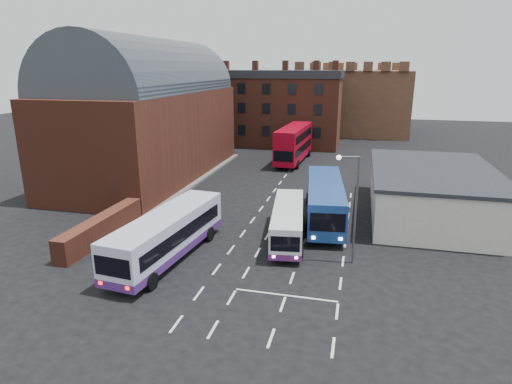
% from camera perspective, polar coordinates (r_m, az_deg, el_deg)
% --- Properties ---
extents(ground, '(180.00, 180.00, 0.00)m').
position_cam_1_polar(ground, '(29.25, -4.76, -9.54)').
color(ground, black).
extents(railway_station, '(12.00, 28.00, 16.00)m').
position_cam_1_polar(railway_station, '(52.07, -14.02, 10.26)').
color(railway_station, '#602B1E').
rests_on(railway_station, ground).
extents(forecourt_wall, '(1.20, 10.00, 1.80)m').
position_cam_1_polar(forecourt_wall, '(34.88, -19.87, -4.52)').
color(forecourt_wall, '#602B1E').
rests_on(forecourt_wall, ground).
extents(cream_building, '(10.40, 16.40, 4.25)m').
position_cam_1_polar(cream_building, '(40.80, 22.36, 0.06)').
color(cream_building, beige).
rests_on(cream_building, ground).
extents(brick_terrace, '(22.00, 10.00, 11.00)m').
position_cam_1_polar(brick_terrace, '(72.73, 2.24, 10.64)').
color(brick_terrace, brown).
rests_on(brick_terrace, ground).
extents(castle_keep, '(22.00, 22.00, 12.00)m').
position_cam_1_polar(castle_keep, '(91.16, 12.45, 11.76)').
color(castle_keep, brown).
rests_on(castle_keep, ground).
extents(bus_white_outbound, '(3.87, 11.97, 3.21)m').
position_cam_1_polar(bus_white_outbound, '(29.88, -11.72, -5.30)').
color(bus_white_outbound, silver).
rests_on(bus_white_outbound, ground).
extents(bus_white_inbound, '(3.44, 9.82, 2.62)m').
position_cam_1_polar(bus_white_inbound, '(32.60, 4.27, -3.78)').
color(bus_white_inbound, silver).
rests_on(bus_white_inbound, ground).
extents(bus_blue, '(4.30, 12.75, 3.41)m').
position_cam_1_polar(bus_blue, '(36.70, 9.18, -0.86)').
color(bus_blue, navy).
rests_on(bus_blue, ground).
extents(bus_red_double, '(3.62, 12.44, 4.92)m').
position_cam_1_polar(bus_red_double, '(59.31, 5.06, 6.47)').
color(bus_red_double, '#990317').
rests_on(bus_red_double, ground).
extents(street_lamp, '(1.49, 0.49, 7.43)m').
position_cam_1_polar(street_lamp, '(28.34, 12.73, -1.02)').
color(street_lamp, '#4E5052').
rests_on(street_lamp, ground).
extents(pedestrian_red, '(0.60, 0.50, 1.40)m').
position_cam_1_polar(pedestrian_red, '(29.68, -18.80, -8.52)').
color(pedestrian_red, maroon).
rests_on(pedestrian_red, ground).
extents(pedestrian_beige, '(0.94, 0.82, 1.64)m').
position_cam_1_polar(pedestrian_beige, '(28.61, -16.92, -9.05)').
color(pedestrian_beige, beige).
rests_on(pedestrian_beige, ground).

